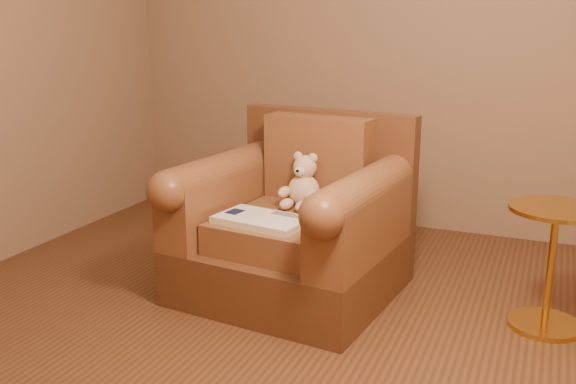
% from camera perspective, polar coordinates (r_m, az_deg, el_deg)
% --- Properties ---
extents(floor, '(4.00, 4.00, 0.00)m').
position_cam_1_polar(floor, '(3.03, -1.07, -13.35)').
color(floor, brown).
rests_on(floor, ground).
extents(armchair, '(1.15, 1.11, 0.95)m').
position_cam_1_polar(armchair, '(3.47, 0.71, -3.01)').
color(armchair, '#57331D').
rests_on(armchair, floor).
extents(teddy_bear, '(0.22, 0.25, 0.30)m').
position_cam_1_polar(teddy_bear, '(3.49, 1.30, 0.51)').
color(teddy_bear, beige).
rests_on(teddy_bear, armchair).
extents(guidebook, '(0.49, 0.34, 0.04)m').
position_cam_1_polar(guidebook, '(3.23, -2.37, -2.49)').
color(guidebook, beige).
rests_on(guidebook, armchair).
extents(side_table, '(0.43, 0.43, 0.61)m').
position_cam_1_polar(side_table, '(3.29, 22.34, -5.92)').
color(side_table, gold).
rests_on(side_table, floor).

